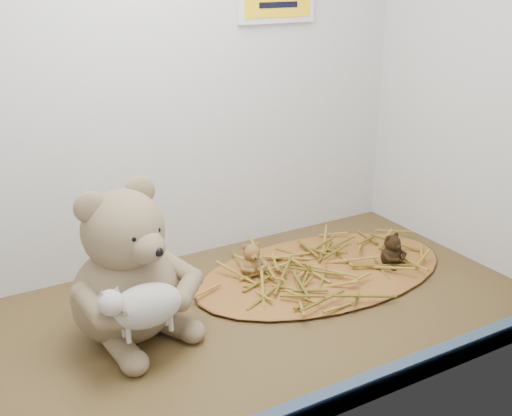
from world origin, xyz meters
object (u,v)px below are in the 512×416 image
main_teddy (123,263)px  toy_lamb (146,306)px  mini_teddy_tan (251,258)px  mini_teddy_brown (391,248)px

main_teddy → toy_lamb: size_ratio=1.82×
toy_lamb → mini_teddy_tan: (28.70, 17.52, -5.86)cm
mini_teddy_brown → main_teddy: bearing=171.3°
mini_teddy_tan → mini_teddy_brown: 29.56cm
toy_lamb → mini_teddy_brown: toy_lamb is taller
toy_lamb → mini_teddy_tan: bearing=31.4°
main_teddy → toy_lamb: (-0.00, -9.84, -3.20)cm
main_teddy → mini_teddy_brown: bearing=-21.3°
mini_teddy_tan → toy_lamb: bearing=-139.3°
main_teddy → toy_lamb: main_teddy is taller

